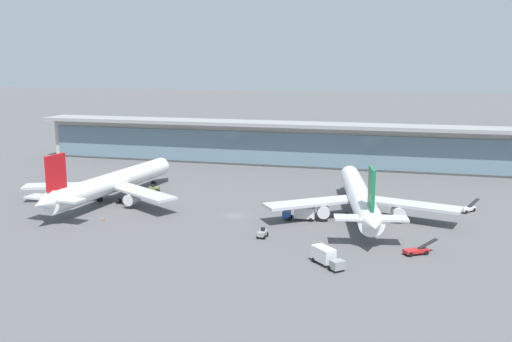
# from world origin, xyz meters

# --- Properties ---
(ground_plane) EXTENTS (1200.00, 1200.00, 0.00)m
(ground_plane) POSITION_xyz_m (0.00, 0.00, 0.00)
(ground_plane) COLOR #515154
(airliner_left_stand) EXTENTS (44.28, 57.84, 15.39)m
(airliner_left_stand) POSITION_xyz_m (-34.72, 5.18, 4.85)
(airliner_left_stand) COLOR white
(airliner_left_stand) RESTS_ON ground
(airliner_centre_stand) EXTENTS (43.70, 57.53, 15.39)m
(airliner_centre_stand) POSITION_xyz_m (28.20, 6.85, 4.85)
(airliner_centre_stand) COLOR white
(airliner_centre_stand) RESTS_ON ground
(service_truck_near_nose_olive) EXTENTS (3.04, 2.03, 2.05)m
(service_truck_near_nose_olive) POSITION_xyz_m (-29.13, 18.32, 0.87)
(service_truck_near_nose_olive) COLOR olive
(service_truck_near_nose_olive) RESTS_ON ground
(service_truck_under_wing_red) EXTENTS (6.44, 4.85, 2.70)m
(service_truck_under_wing_red) POSITION_xyz_m (41.04, -17.00, 0.81)
(service_truck_under_wing_red) COLOR #B21E1E
(service_truck_under_wing_red) RESTS_ON ground
(service_truck_mid_apron_grey) EXTENTS (6.75, 6.83, 3.10)m
(service_truck_mid_apron_grey) POSITION_xyz_m (25.41, -27.18, 1.69)
(service_truck_mid_apron_grey) COLOR gray
(service_truck_mid_apron_grey) RESTS_ON ground
(service_truck_by_tail_grey) EXTENTS (1.90, 2.97, 2.05)m
(service_truck_by_tail_grey) POSITION_xyz_m (10.53, -14.47, 0.87)
(service_truck_by_tail_grey) COLOR gray
(service_truck_by_tail_grey) RESTS_ON ground
(service_truck_on_taxiway_blue) EXTENTS (7.47, 2.92, 3.10)m
(service_truck_on_taxiway_blue) POSITION_xyz_m (15.77, 0.42, 1.69)
(service_truck_on_taxiway_blue) COLOR #234C9E
(service_truck_on_taxiway_blue) RESTS_ON ground
(service_truck_at_far_stand_white) EXTENTS (5.27, 6.18, 2.70)m
(service_truck_at_far_stand_white) POSITION_xyz_m (53.19, 18.10, 0.81)
(service_truck_at_far_stand_white) COLOR silver
(service_truck_at_far_stand_white) RESTS_ON ground
(terminal_building) EXTENTS (186.93, 12.80, 15.20)m
(terminal_building) POSITION_xyz_m (0.00, 67.88, 7.87)
(terminal_building) COLOR #B2ADA3
(terminal_building) RESTS_ON ground
(safety_cone_alpha) EXTENTS (0.62, 0.62, 0.70)m
(safety_cone_alpha) POSITION_xyz_m (-43.00, -12.68, 0.32)
(safety_cone_alpha) COLOR orange
(safety_cone_alpha) RESTS_ON ground
(safety_cone_bravo) EXTENTS (0.62, 0.62, 0.70)m
(safety_cone_bravo) POSITION_xyz_m (-27.89, -11.36, 0.32)
(safety_cone_bravo) COLOR orange
(safety_cone_bravo) RESTS_ON ground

